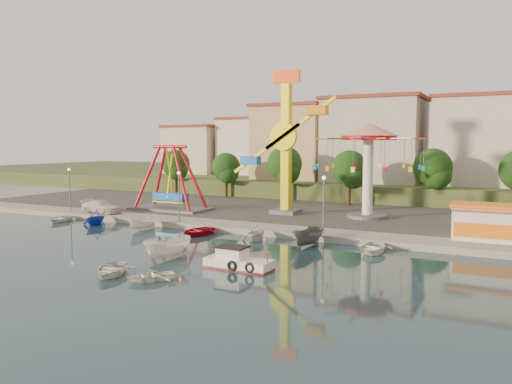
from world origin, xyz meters
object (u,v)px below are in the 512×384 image
Objects in this scene: kamikaze_tower at (289,147)px; wave_swinger at (368,149)px; rowboat_a at (111,269)px; van at (102,207)px; pirate_ship_ride at (170,179)px; skiff at (168,248)px; cabin_motorboat at (237,262)px.

wave_swinger is at bearing 7.97° from kamikaze_tower.
kamikaze_tower is 29.33m from rowboat_a.
kamikaze_tower is at bearing 64.12° from rowboat_a.
pirate_ship_ride is at bearing -39.94° from van.
skiff is 0.87× the size of van.
cabin_motorboat is at bearing -75.24° from kamikaze_tower.
pirate_ship_ride is 2.23× the size of skiff.
wave_swinger is 3.03× the size of rowboat_a.
pirate_ship_ride is at bearing -169.76° from wave_swinger.
wave_swinger reaches higher than pirate_ship_ride.
rowboat_a is at bearing -84.97° from skiff.
cabin_motorboat reaches higher than rowboat_a.
van is (-20.06, -9.18, -7.03)m from kamikaze_tower.
cabin_motorboat is 0.94× the size of van.
skiff is at bearing 59.38° from rowboat_a.
cabin_motorboat is at bearing -116.32° from van.
kamikaze_tower is 9.00m from wave_swinger.
pirate_ship_ride is 0.61× the size of kamikaze_tower.
van reaches higher than rowboat_a.
rowboat_a is (14.00, -25.21, -4.00)m from pirate_ship_ride.
kamikaze_tower is (14.64, 3.01, 3.98)m from pirate_ship_ride.
pirate_ship_ride is 0.86× the size of wave_swinger.
pirate_ship_ride reaches higher than rowboat_a.
wave_swinger reaches higher than skiff.
wave_swinger is at bearing 10.24° from pirate_ship_ride.
van reaches higher than cabin_motorboat.
van is at bearing 156.92° from skiff.
rowboat_a is at bearing -140.17° from cabin_motorboat.
kamikaze_tower is 3.19× the size of van.
wave_swinger is (23.55, 4.26, 3.80)m from pirate_ship_ride.
skiff is 24.17m from van.
wave_swinger is 25.47m from cabin_motorboat.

